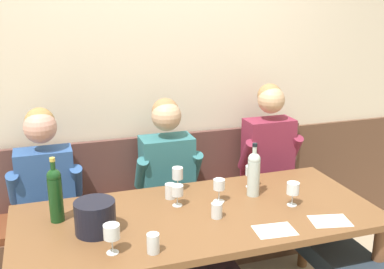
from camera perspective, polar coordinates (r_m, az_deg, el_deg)
room_wall_back at (r=3.40m, az=-4.82°, el=7.72°), size 6.80×0.08×2.80m
wood_wainscot_panel at (r=3.62m, az=-4.25°, el=-7.41°), size 6.80×0.03×0.90m
wall_bench at (r=3.51m, az=-3.33°, el=-11.28°), size 2.34×0.42×0.94m
dining_table at (r=2.70m, az=0.76°, el=-11.16°), size 2.04×0.89×0.75m
person_center_right_seat at (r=2.91m, az=-17.01°, el=-11.07°), size 0.47×1.36×1.25m
person_center_left_seat at (r=3.03m, az=-1.12°, el=-8.98°), size 0.47×1.36×1.25m
person_right_seat at (r=3.32m, az=12.19°, el=-6.76°), size 0.47×1.36×1.31m
ice_bucket at (r=2.48m, az=-11.75°, el=-9.84°), size 0.21×0.21×0.17m
wine_bottle_green_tall at (r=2.86m, az=7.55°, el=-4.63°), size 0.08×0.08×0.33m
wine_bottle_clear_water at (r=2.62m, az=-16.37°, el=-6.90°), size 0.08×0.08×0.36m
wine_glass_center_rear at (r=2.99m, az=7.24°, el=-4.55°), size 0.07×0.07×0.14m
wine_glass_right_end at (r=2.77m, az=3.33°, el=-6.28°), size 0.07×0.07×0.14m
wine_glass_center_front at (r=2.78m, az=12.23°, el=-6.59°), size 0.07×0.07×0.14m
wine_glass_mid_left at (r=2.93m, az=-1.78°, el=-4.91°), size 0.07×0.07×0.15m
wine_glass_left_end at (r=2.72m, az=-1.82°, el=-6.98°), size 0.07×0.07×0.13m
wine_glass_by_bottle at (r=2.27m, az=-9.79°, el=-11.78°), size 0.08×0.08×0.15m
water_tumbler_right at (r=2.28m, az=-4.77°, el=-13.12°), size 0.06×0.06×0.10m
water_tumbler_left at (r=2.84m, az=-2.67°, el=-6.92°), size 0.06×0.06×0.09m
water_tumbler_center at (r=2.60m, az=3.05°, el=-9.25°), size 0.06×0.06×0.08m
tasting_sheet_left_guest at (r=2.52m, az=10.07°, el=-11.46°), size 0.22×0.17×0.00m
tasting_sheet_right_guest at (r=2.69m, az=16.51°, el=-10.10°), size 0.24×0.19×0.00m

